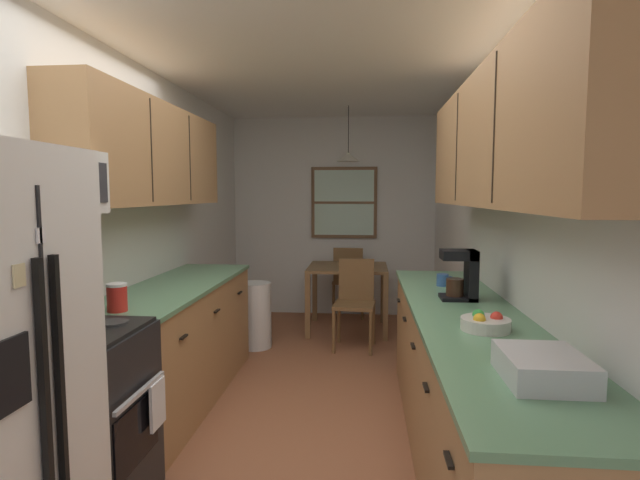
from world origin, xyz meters
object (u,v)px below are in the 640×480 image
object	(u,v)px
dining_table	(348,276)
dining_chair_far	(349,278)
fruit_bowl	(485,323)
coffee_maker	(463,274)
dish_rack	(543,367)
mug_by_coffeemaker	(443,280)
microwave_over_range	(39,182)
trash_bin	(256,315)
dining_chair_near	(355,299)
storage_canister	(117,297)
stove_range	(74,421)

from	to	relation	value
dining_table	dining_chair_far	size ratio (longest dim) A/B	0.99
dining_chair_far	fruit_bowl	bearing A→B (deg)	-78.04
coffee_maker	dining_table	bearing A→B (deg)	108.62
fruit_bowl	dish_rack	size ratio (longest dim) A/B	0.70
mug_by_coffeemaker	dish_rack	size ratio (longest dim) A/B	0.36
dish_rack	microwave_over_range	bearing A→B (deg)	169.57
dining_chair_far	coffee_maker	distance (m)	3.19
coffee_maker	dish_rack	size ratio (longest dim) A/B	0.93
trash_bin	dining_table	bearing A→B (deg)	38.51
dining_chair_far	coffee_maker	bearing A→B (deg)	-74.86
fruit_bowl	dish_rack	bearing A→B (deg)	-86.10
microwave_over_range	trash_bin	distance (m)	2.99
dining_chair_near	storage_canister	size ratio (longest dim) A/B	5.56
coffee_maker	dish_rack	xyz separation A→B (m)	(0.02, -1.37, -0.12)
stove_range	dining_table	xyz separation A→B (m)	(1.21, 3.39, 0.16)
dining_chair_near	coffee_maker	size ratio (longest dim) A/B	2.84
microwave_over_range	dining_chair_near	distance (m)	3.32
dining_chair_near	dining_chair_far	xyz separation A→B (m)	(-0.10, 1.23, 0.00)
dining_table	dish_rack	bearing A→B (deg)	-77.59
stove_range	dining_table	world-z (taller)	stove_range
dining_table	coffee_maker	bearing A→B (deg)	-71.38
stove_range	microwave_over_range	size ratio (longest dim) A/B	1.94
storage_canister	dish_rack	world-z (taller)	storage_canister
dish_rack	coffee_maker	bearing A→B (deg)	90.72
dining_table	dining_chair_near	distance (m)	0.63
stove_range	dining_chair_near	size ratio (longest dim) A/B	1.22
dining_table	storage_canister	size ratio (longest dim) A/B	5.53
microwave_over_range	dining_table	xyz separation A→B (m)	(1.32, 3.39, -1.00)
coffee_maker	mug_by_coffeemaker	xyz separation A→B (m)	(-0.05, 0.46, -0.12)
coffee_maker	dish_rack	distance (m)	1.37
mug_by_coffeemaker	fruit_bowl	bearing A→B (deg)	-88.75
stove_range	dish_rack	size ratio (longest dim) A/B	3.24
microwave_over_range	coffee_maker	bearing A→B (deg)	24.36
trash_bin	dish_rack	bearing A→B (deg)	-60.25
dining_chair_near	dining_table	bearing A→B (deg)	99.16
stove_range	dining_chair_far	xyz separation A→B (m)	(1.20, 4.00, 0.03)
dining_table	mug_by_coffeemaker	size ratio (longest dim) A/B	7.25
stove_range	dining_chair_near	xyz separation A→B (m)	(1.31, 2.78, 0.03)
dish_rack	trash_bin	bearing A→B (deg)	119.75
dining_chair_far	dish_rack	xyz separation A→B (m)	(0.84, -4.40, 0.45)
mug_by_coffeemaker	stove_range	bearing A→B (deg)	-144.08
stove_range	coffee_maker	bearing A→B (deg)	25.55
dining_table	fruit_bowl	size ratio (longest dim) A/B	3.74
mug_by_coffeemaker	fruit_bowl	xyz separation A→B (m)	(0.03, -1.17, -0.01)
fruit_bowl	dining_chair_far	bearing A→B (deg)	101.96
dining_chair_near	stove_range	bearing A→B (deg)	-115.22
coffee_maker	mug_by_coffeemaker	distance (m)	0.48
dish_rack	dining_chair_far	bearing A→B (deg)	100.78
dining_chair_near	fruit_bowl	size ratio (longest dim) A/B	3.76
microwave_over_range	storage_canister	bearing A→B (deg)	76.97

